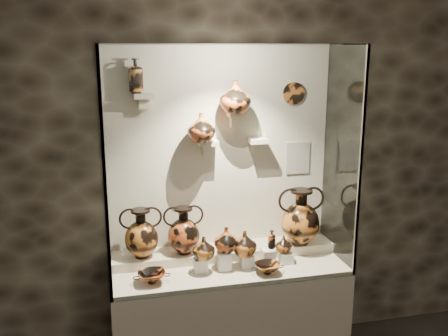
% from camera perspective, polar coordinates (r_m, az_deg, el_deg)
% --- Properties ---
extents(wall_back, '(5.00, 0.02, 3.20)m').
position_cam_1_polar(wall_back, '(3.75, -0.57, 1.69)').
color(wall_back, black).
rests_on(wall_back, ground).
extents(plinth, '(1.70, 0.60, 0.80)m').
position_cam_1_polar(plinth, '(3.90, 0.57, -16.83)').
color(plinth, beige).
rests_on(plinth, floor).
extents(front_tier, '(1.68, 0.58, 0.03)m').
position_cam_1_polar(front_tier, '(3.70, 0.58, -11.30)').
color(front_tier, beige).
rests_on(front_tier, plinth).
extents(rear_tier, '(1.70, 0.25, 0.10)m').
position_cam_1_polar(rear_tier, '(3.85, -0.05, -9.75)').
color(rear_tier, beige).
rests_on(rear_tier, plinth).
extents(back_panel, '(1.70, 0.03, 1.60)m').
position_cam_1_polar(back_panel, '(3.75, -0.55, 1.68)').
color(back_panel, beige).
rests_on(back_panel, plinth).
extents(glass_front, '(1.70, 0.01, 1.60)m').
position_cam_1_polar(glass_front, '(3.17, 1.90, -0.57)').
color(glass_front, white).
rests_on(glass_front, plinth).
extents(glass_left, '(0.01, 0.60, 1.60)m').
position_cam_1_polar(glass_left, '(3.35, -13.57, -0.16)').
color(glass_left, white).
rests_on(glass_left, plinth).
extents(glass_right, '(0.01, 0.60, 1.60)m').
position_cam_1_polar(glass_right, '(3.74, 13.31, 1.27)').
color(glass_right, white).
rests_on(glass_right, plinth).
extents(glass_top, '(1.70, 0.60, 0.01)m').
position_cam_1_polar(glass_top, '(3.36, 0.65, 13.96)').
color(glass_top, white).
rests_on(glass_top, back_panel).
extents(frame_post_left, '(0.02, 0.02, 1.60)m').
position_cam_1_polar(frame_post_left, '(3.07, -13.45, -1.42)').
color(frame_post_left, gray).
rests_on(frame_post_left, plinth).
extents(frame_post_right, '(0.02, 0.02, 1.60)m').
position_cam_1_polar(frame_post_right, '(3.48, 15.33, 0.26)').
color(frame_post_right, gray).
rests_on(frame_post_right, plinth).
extents(pedestal_a, '(0.09, 0.09, 0.10)m').
position_cam_1_polar(pedestal_a, '(3.59, -2.69, -11.02)').
color(pedestal_a, silver).
rests_on(pedestal_a, front_tier).
extents(pedestal_b, '(0.09, 0.09, 0.13)m').
position_cam_1_polar(pedestal_b, '(3.62, -0.00, -10.55)').
color(pedestal_b, silver).
rests_on(pedestal_b, front_tier).
extents(pedestal_c, '(0.09, 0.09, 0.09)m').
position_cam_1_polar(pedestal_c, '(3.66, 2.63, -10.58)').
color(pedestal_c, silver).
rests_on(pedestal_c, front_tier).
extents(pedestal_d, '(0.09, 0.09, 0.12)m').
position_cam_1_polar(pedestal_d, '(3.70, 5.05, -10.10)').
color(pedestal_d, silver).
rests_on(pedestal_d, front_tier).
extents(pedestal_e, '(0.09, 0.09, 0.08)m').
position_cam_1_polar(pedestal_e, '(3.75, 7.11, -10.14)').
color(pedestal_e, silver).
rests_on(pedestal_e, front_tier).
extents(bracket_ul, '(0.14, 0.12, 0.04)m').
position_cam_1_polar(bracket_ul, '(3.52, -9.14, 8.15)').
color(bracket_ul, beige).
rests_on(bracket_ul, back_panel).
extents(bracket_ca, '(0.14, 0.12, 0.04)m').
position_cam_1_polar(bracket_ca, '(3.63, -1.83, 2.90)').
color(bracket_ca, beige).
rests_on(bracket_ca, back_panel).
extents(bracket_cb, '(0.10, 0.12, 0.04)m').
position_cam_1_polar(bracket_cb, '(3.65, 1.24, 6.13)').
color(bracket_cb, beige).
rests_on(bracket_cb, back_panel).
extents(bracket_cc, '(0.14, 0.12, 0.04)m').
position_cam_1_polar(bracket_cc, '(3.73, 3.91, 3.15)').
color(bracket_cc, beige).
rests_on(bracket_cc, back_panel).
extents(amphora_left, '(0.37, 0.37, 0.36)m').
position_cam_1_polar(amphora_left, '(3.65, -9.44, -7.36)').
color(amphora_left, '#BB6823').
rests_on(amphora_left, rear_tier).
extents(amphora_mid, '(0.31, 0.31, 0.35)m').
position_cam_1_polar(amphora_mid, '(3.68, -4.64, -7.10)').
color(amphora_mid, '#AE481E').
rests_on(amphora_mid, rear_tier).
extents(amphora_right, '(0.43, 0.43, 0.44)m').
position_cam_1_polar(amphora_right, '(3.86, 8.74, -5.52)').
color(amphora_right, '#BB6823').
rests_on(amphora_right, rear_tier).
extents(jug_a, '(0.21, 0.21, 0.16)m').
position_cam_1_polar(jug_a, '(3.53, -2.33, -9.13)').
color(jug_a, '#BB6823').
rests_on(jug_a, pedestal_a).
extents(jug_b, '(0.21, 0.21, 0.18)m').
position_cam_1_polar(jug_b, '(3.57, 0.25, -8.18)').
color(jug_b, '#AE481E').
rests_on(jug_b, pedestal_b).
extents(jug_c, '(0.22, 0.22, 0.18)m').
position_cam_1_polar(jug_c, '(3.60, 2.36, -8.63)').
color(jug_c, '#BB6823').
rests_on(jug_c, pedestal_c).
extents(jug_e, '(0.14, 0.14, 0.13)m').
position_cam_1_polar(jug_e, '(3.72, 6.82, -8.62)').
color(jug_e, '#BB6823').
rests_on(jug_e, pedestal_e).
extents(lekythos_small, '(0.08, 0.08, 0.16)m').
position_cam_1_polar(lekythos_small, '(3.67, 5.46, -7.99)').
color(lekythos_small, '#AE481E').
rests_on(lekythos_small, pedestal_d).
extents(kylix_left, '(0.26, 0.22, 0.10)m').
position_cam_1_polar(kylix_left, '(3.47, -8.26, -12.13)').
color(kylix_left, '#AE481E').
rests_on(kylix_left, front_tier).
extents(kylix_right, '(0.27, 0.25, 0.09)m').
position_cam_1_polar(kylix_right, '(3.58, 4.97, -11.25)').
color(kylix_right, '#BB6823').
rests_on(kylix_right, front_tier).
extents(lekythos_tall, '(0.13, 0.13, 0.27)m').
position_cam_1_polar(lekythos_tall, '(3.50, -10.05, 10.57)').
color(lekythos_tall, '#BB6823').
rests_on(lekythos_tall, bracket_ul).
extents(ovoid_vase_a, '(0.22, 0.22, 0.21)m').
position_cam_1_polar(ovoid_vase_a, '(3.55, -2.61, 4.63)').
color(ovoid_vase_a, '#AE481E').
rests_on(ovoid_vase_a, bracket_ca).
extents(ovoid_vase_b, '(0.29, 0.29, 0.23)m').
position_cam_1_polar(ovoid_vase_b, '(3.57, 1.29, 8.14)').
color(ovoid_vase_b, '#AE481E').
rests_on(ovoid_vase_b, bracket_cb).
extents(wall_plate, '(0.17, 0.02, 0.17)m').
position_cam_1_polar(wall_plate, '(3.82, 7.96, 8.44)').
color(wall_plate, '#A55A20').
rests_on(wall_plate, back_panel).
extents(info_placard, '(0.19, 0.01, 0.25)m').
position_cam_1_polar(info_placard, '(3.92, 8.44, 1.15)').
color(info_placard, beige).
rests_on(info_placard, back_panel).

